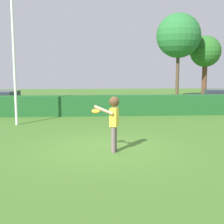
{
  "coord_description": "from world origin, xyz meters",
  "views": [
    {
      "loc": [
        -0.45,
        -10.21,
        2.68
      ],
      "look_at": [
        0.27,
        0.6,
        1.15
      ],
      "focal_mm": 50.63,
      "sensor_mm": 36.0,
      "label": 1
    }
  ],
  "objects_px": {
    "parked_car_blue": "(223,98)",
    "birch_tree": "(205,52)",
    "person": "(114,117)",
    "frisbee": "(96,111)",
    "maple_tree": "(179,36)",
    "lamppost": "(14,50)"
  },
  "relations": [
    {
      "from": "maple_tree",
      "to": "lamppost",
      "type": "bearing_deg",
      "value": -134.03
    },
    {
      "from": "birch_tree",
      "to": "maple_tree",
      "type": "bearing_deg",
      "value": -155.23
    },
    {
      "from": "person",
      "to": "birch_tree",
      "type": "bearing_deg",
      "value": 62.05
    },
    {
      "from": "frisbee",
      "to": "lamppost",
      "type": "bearing_deg",
      "value": 126.82
    },
    {
      "from": "person",
      "to": "maple_tree",
      "type": "distance_m",
      "value": 17.89
    },
    {
      "from": "maple_tree",
      "to": "birch_tree",
      "type": "height_order",
      "value": "maple_tree"
    },
    {
      "from": "person",
      "to": "lamppost",
      "type": "distance_m",
      "value": 7.02
    },
    {
      "from": "maple_tree",
      "to": "parked_car_blue",
      "type": "bearing_deg",
      "value": -75.11
    },
    {
      "from": "parked_car_blue",
      "to": "person",
      "type": "bearing_deg",
      "value": -127.37
    },
    {
      "from": "maple_tree",
      "to": "birch_tree",
      "type": "relative_size",
      "value": 1.31
    },
    {
      "from": "parked_car_blue",
      "to": "maple_tree",
      "type": "distance_m",
      "value": 7.45
    },
    {
      "from": "lamppost",
      "to": "maple_tree",
      "type": "bearing_deg",
      "value": 45.97
    },
    {
      "from": "frisbee",
      "to": "birch_tree",
      "type": "xyz_separation_m",
      "value": [
        9.82,
        17.22,
        2.7
      ]
    },
    {
      "from": "person",
      "to": "birch_tree",
      "type": "relative_size",
      "value": 0.33
    },
    {
      "from": "person",
      "to": "lamppost",
      "type": "relative_size",
      "value": 0.28
    },
    {
      "from": "person",
      "to": "frisbee",
      "type": "bearing_deg",
      "value": 159.13
    },
    {
      "from": "lamppost",
      "to": "birch_tree",
      "type": "height_order",
      "value": "lamppost"
    },
    {
      "from": "frisbee",
      "to": "parked_car_blue",
      "type": "bearing_deg",
      "value": 50.13
    },
    {
      "from": "parked_car_blue",
      "to": "birch_tree",
      "type": "relative_size",
      "value": 0.81
    },
    {
      "from": "parked_car_blue",
      "to": "birch_tree",
      "type": "height_order",
      "value": "birch_tree"
    },
    {
      "from": "lamppost",
      "to": "birch_tree",
      "type": "bearing_deg",
      "value": 42.51
    },
    {
      "from": "lamppost",
      "to": "maple_tree",
      "type": "height_order",
      "value": "maple_tree"
    }
  ]
}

